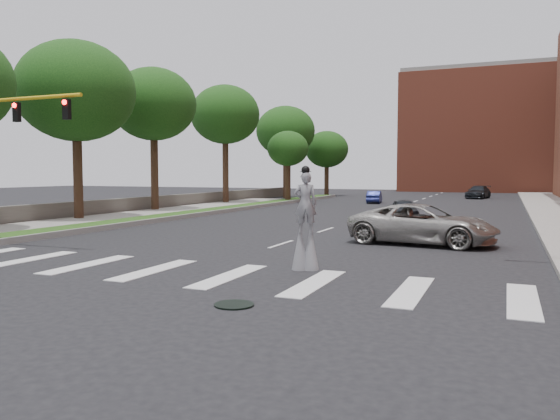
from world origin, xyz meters
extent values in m
plane|color=black|center=(0.00, 0.00, 0.00)|extent=(160.00, 160.00, 0.00)
cube|color=#214614|center=(-11.50, 20.00, 0.12)|extent=(2.00, 60.00, 0.25)
cube|color=gray|center=(-10.45, 20.00, 0.14)|extent=(0.20, 60.00, 0.28)
cube|color=gray|center=(-14.50, 10.00, 0.09)|extent=(4.00, 60.00, 0.18)
cube|color=#555049|center=(-17.00, 22.00, 0.55)|extent=(0.50, 56.00, 1.10)
cylinder|color=black|center=(3.00, -2.00, 0.02)|extent=(0.90, 0.90, 0.04)
cube|color=#AA4C35|center=(6.00, 78.00, 9.00)|extent=(26.00, 14.00, 18.00)
cylinder|color=gold|center=(-8.40, 3.00, 5.80)|extent=(5.20, 0.14, 0.14)
cube|color=black|center=(-9.00, 3.00, 5.30)|extent=(0.28, 0.18, 0.75)
cylinder|color=#FF0C0C|center=(-9.00, 2.90, 5.55)|extent=(0.18, 0.06, 0.18)
cube|color=black|center=(-6.50, 3.00, 5.30)|extent=(0.28, 0.18, 0.75)
cylinder|color=#FF0C0C|center=(-6.50, 2.90, 5.55)|extent=(0.18, 0.06, 0.18)
cylinder|color=#321F14|center=(3.08, 2.91, 0.55)|extent=(0.07, 0.07, 1.10)
cylinder|color=#321F14|center=(2.78, 2.82, 0.55)|extent=(0.07, 0.07, 1.10)
cone|color=slate|center=(3.08, 2.91, 0.69)|extent=(0.52, 0.52, 1.38)
cone|color=slate|center=(2.78, 2.82, 0.69)|extent=(0.52, 0.52, 1.38)
imported|color=slate|center=(2.93, 2.86, 2.05)|extent=(0.80, 0.64, 1.89)
sphere|color=black|center=(2.93, 2.86, 3.05)|extent=(0.26, 0.26, 0.26)
cylinder|color=black|center=(2.93, 2.86, 3.00)|extent=(0.34, 0.34, 0.02)
cube|color=yellow|center=(2.89, 3.00, 2.57)|extent=(0.22, 0.05, 0.10)
imported|color=#A8A59E|center=(5.41, 10.30, 0.83)|extent=(6.29, 3.45, 1.67)
imported|color=black|center=(2.56, 22.29, 0.64)|extent=(2.59, 4.03, 1.28)
imported|color=navy|center=(-3.17, 39.18, 0.59)|extent=(1.71, 3.70, 1.18)
imported|color=black|center=(5.60, 52.67, 0.72)|extent=(2.85, 5.25, 1.44)
cylinder|color=#321F14|center=(-15.63, 13.29, 3.04)|extent=(0.56, 0.56, 6.08)
ellipsoid|color=#133610|center=(-15.63, 13.29, 7.86)|extent=(7.12, 7.12, 6.06)
cylinder|color=#321F14|center=(-15.91, 21.54, 3.22)|extent=(0.56, 0.56, 6.45)
ellipsoid|color=#133610|center=(-15.91, 21.54, 8.04)|extent=(6.37, 6.37, 5.41)
cylinder|color=#321F14|center=(-15.76, 32.47, 3.36)|extent=(0.56, 0.56, 6.71)
ellipsoid|color=#133610|center=(-15.76, 32.47, 8.32)|extent=(6.42, 6.42, 5.46)
cylinder|color=#321F14|center=(-14.96, 45.44, 2.98)|extent=(0.56, 0.56, 5.97)
ellipsoid|color=#133610|center=(-14.96, 45.44, 7.65)|extent=(6.74, 6.74, 5.73)
cylinder|color=#321F14|center=(-11.51, 37.54, 2.14)|extent=(0.56, 0.56, 4.28)
ellipsoid|color=#133610|center=(-11.51, 37.54, 5.31)|extent=(4.09, 4.09, 3.47)
cylinder|color=#321F14|center=(-12.24, 52.42, 2.24)|extent=(0.56, 0.56, 4.47)
ellipsoid|color=#133610|center=(-12.24, 52.42, 5.81)|extent=(5.35, 5.35, 4.55)
camera|label=1|loc=(8.58, -12.73, 2.99)|focal=35.00mm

